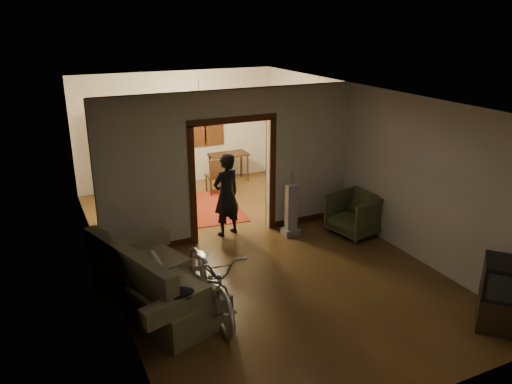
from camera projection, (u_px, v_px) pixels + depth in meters
floor at (249, 249)px, 9.12m from camera, size 5.00×8.50×0.01m
ceiling at (248, 95)px, 8.18m from camera, size 5.00×8.50×0.01m
wall_back at (177, 129)px, 12.28m from camera, size 5.00×0.02×2.80m
wall_left at (100, 197)px, 7.65m from camera, size 0.02×8.50×2.80m
wall_right at (366, 159)px, 9.65m from camera, size 0.02×8.50×2.80m
partition_wall at (232, 165)px, 9.29m from camera, size 5.00×0.14×2.80m
door_casing at (232, 180)px, 9.39m from camera, size 1.74×0.20×2.32m
far_window at (205, 121)px, 12.47m from camera, size 0.98×0.06×1.28m
chandelier at (199, 100)px, 10.47m from camera, size 0.24×0.24×0.24m
light_switch at (283, 167)px, 9.70m from camera, size 0.08×0.01×0.12m
sofa at (157, 276)px, 7.14m from camera, size 1.63×2.39×1.01m
rolled_paper at (158, 264)px, 7.43m from camera, size 0.10×0.81×0.10m
jacket at (178, 295)px, 6.32m from camera, size 0.45×0.34×0.13m
bicycle at (210, 278)px, 7.03m from camera, size 0.80×2.04×1.06m
armchair at (355, 214)px, 9.63m from camera, size 1.04×1.02×0.82m
tv_stand at (498, 310)px, 6.75m from camera, size 0.77×0.77×0.52m
crt_tv at (504, 279)px, 6.59m from camera, size 0.77×0.77×0.49m
vacuum at (291, 210)px, 9.55m from camera, size 0.34×0.28×1.03m
person at (226, 195)px, 9.47m from camera, size 0.68×0.54×1.63m
oriental_rug at (201, 208)px, 11.03m from camera, size 1.85×2.30×0.02m
locker at (130, 153)px, 11.71m from camera, size 1.03×0.63×1.98m
globe at (126, 112)px, 11.40m from camera, size 0.27×0.27×0.27m
desk at (229, 168)px, 12.77m from camera, size 1.03×0.66×0.72m
desk_chair at (215, 176)px, 11.84m from camera, size 0.40×0.40×0.88m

